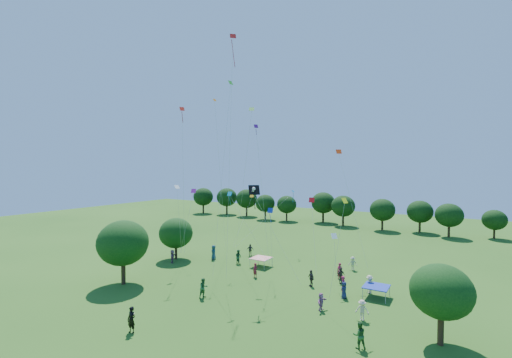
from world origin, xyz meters
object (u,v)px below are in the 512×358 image
object	(u,v)px
tent_blue	(376,287)
red_high_kite	(232,82)
near_tree_east	(441,291)
pirate_kite	(255,192)
tent_red_stripe	(261,258)
near_tree_north	(176,233)
near_tree_west	(123,243)
man_in_black	(131,320)

from	to	relation	value
tent_blue	red_high_kite	distance (m)	25.33
near_tree_east	pirate_kite	bearing A→B (deg)	176.06
near_tree_east	pirate_kite	distance (m)	16.73
tent_red_stripe	tent_blue	bearing A→B (deg)	-12.10
tent_red_stripe	pirate_kite	distance (m)	12.93
near_tree_north	tent_blue	size ratio (longest dim) A/B	2.47
near_tree_north	tent_blue	bearing A→B (deg)	-0.51
near_tree_west	near_tree_north	distance (m)	10.24
near_tree_east	red_high_kite	distance (m)	27.50
near_tree_west	tent_red_stripe	distance (m)	16.03
tent_red_stripe	pirate_kite	size ratio (longest dim) A/B	0.24
near_tree_north	pirate_kite	world-z (taller)	pirate_kite
pirate_kite	tent_red_stripe	bearing A→B (deg)	116.68
near_tree_east	tent_red_stripe	size ratio (longest dim) A/B	2.52
tent_red_stripe	man_in_black	xyz separation A→B (m)	(0.25, -19.32, -0.08)
red_high_kite	tent_blue	bearing A→B (deg)	7.36
man_in_black	pirate_kite	xyz separation A→B (m)	(3.99, 10.87, 8.89)
tent_red_stripe	man_in_black	size ratio (longest dim) A/B	1.15
pirate_kite	red_high_kite	distance (m)	13.04
man_in_black	tent_blue	bearing A→B (deg)	45.20
tent_red_stripe	tent_blue	xyz separation A→B (m)	(14.19, -3.04, 0.00)
tent_blue	red_high_kite	bearing A→B (deg)	-172.64
pirate_kite	man_in_black	bearing A→B (deg)	-110.17
near_tree_north	near_tree_east	world-z (taller)	near_tree_east
man_in_black	near_tree_west	bearing A→B (deg)	140.79
red_high_kite	near_tree_east	bearing A→B (deg)	-12.45
man_in_black	red_high_kite	bearing A→B (deg)	89.95
near_tree_west	man_in_black	size ratio (longest dim) A/B	3.47
near_tree_east	red_high_kite	world-z (taller)	red_high_kite
tent_red_stripe	pirate_kite	world-z (taller)	pirate_kite
tent_red_stripe	man_in_black	world-z (taller)	man_in_black
near_tree_north	red_high_kite	xyz separation A→B (m)	(10.58, -2.16, 17.91)
near_tree_north	tent_blue	distance (m)	25.68
near_tree_north	man_in_black	world-z (taller)	near_tree_north
near_tree_west	pirate_kite	distance (m)	15.10
near_tree_north	pirate_kite	bearing A→B (deg)	-19.83
near_tree_north	pirate_kite	size ratio (longest dim) A/B	0.59
near_tree_west	tent_blue	size ratio (longest dim) A/B	3.02
near_tree_west	red_high_kite	distance (m)	20.52
tent_blue	tent_red_stripe	bearing A→B (deg)	167.90
near_tree_east	man_in_black	size ratio (longest dim) A/B	2.89
near_tree_east	tent_blue	size ratio (longest dim) A/B	2.52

